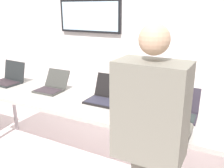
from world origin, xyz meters
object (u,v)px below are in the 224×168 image
(workbench, at_px, (119,112))
(person, at_px, (150,128))
(laptop_station_1, at_px, (52,86))
(laptop_station_2, at_px, (106,95))
(laptop_station_0, at_px, (9,78))
(laptop_station_3, at_px, (177,109))

(workbench, xyz_separation_m, person, (0.53, -0.62, 0.25))
(workbench, distance_m, laptop_station_1, 0.95)
(laptop_station_1, height_order, laptop_station_2, laptop_station_2)
(laptop_station_2, xyz_separation_m, person, (0.74, -0.74, 0.15))
(workbench, distance_m, laptop_station_0, 1.64)
(laptop_station_2, bearing_deg, workbench, -29.60)
(workbench, bearing_deg, laptop_station_3, 11.97)
(laptop_station_2, distance_m, person, 1.06)
(person, bearing_deg, laptop_station_0, 161.66)
(laptop_station_2, height_order, person, person)
(laptop_station_0, height_order, laptop_station_3, laptop_station_0)
(laptop_station_0, xyz_separation_m, laptop_station_2, (1.42, 0.02, -0.00))
(workbench, bearing_deg, laptop_station_2, 150.40)
(laptop_station_1, distance_m, person, 1.65)
(laptop_station_0, relative_size, laptop_station_3, 1.01)
(laptop_station_2, bearing_deg, laptop_station_0, -179.06)
(workbench, distance_m, laptop_station_2, 0.26)
(laptop_station_1, height_order, laptop_station_3, laptop_station_3)
(laptop_station_1, height_order, person, person)
(person, bearing_deg, laptop_station_1, 153.21)
(laptop_station_0, height_order, laptop_station_2, laptop_station_0)
(laptop_station_0, relative_size, laptop_station_1, 1.13)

